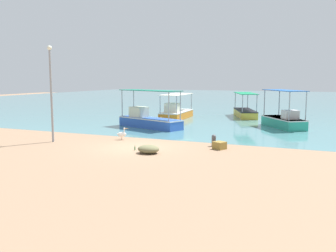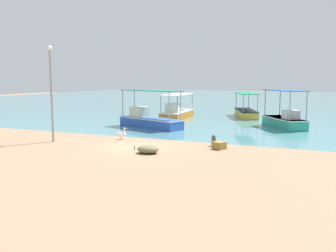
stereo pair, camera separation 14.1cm
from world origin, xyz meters
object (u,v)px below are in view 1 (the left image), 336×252
at_px(pelican, 122,134).
at_px(mooring_bollard, 214,140).
at_px(fishing_boat_far_right, 149,119).
at_px(glass_bottle, 135,148).
at_px(fishing_boat_center, 284,120).
at_px(fishing_boat_outer, 245,112).
at_px(lamp_post, 51,89).
at_px(fishing_boat_near_right, 176,113).
at_px(cargo_crate, 219,145).
at_px(net_pile, 148,149).

xyz_separation_m(pelican, mooring_bollard, (6.15, 0.14, -0.00)).
xyz_separation_m(fishing_boat_far_right, glass_bottle, (3.51, -8.91, -0.55)).
height_order(fishing_boat_center, mooring_bollard, fishing_boat_center).
bearing_deg(fishing_boat_outer, lamp_post, -112.26).
bearing_deg(lamp_post, fishing_boat_near_right, 81.63).
bearing_deg(fishing_boat_near_right, fishing_boat_outer, 37.57).
xyz_separation_m(fishing_boat_far_right, cargo_crate, (7.78, -6.74, -0.44)).
bearing_deg(glass_bottle, fishing_boat_near_right, 103.71).
height_order(lamp_post, cargo_crate, lamp_post).
bearing_deg(glass_bottle, pelican, 131.16).
bearing_deg(mooring_bollard, cargo_crate, -53.59).
xyz_separation_m(cargo_crate, glass_bottle, (-4.27, -2.17, -0.11)).
xyz_separation_m(fishing_boat_near_right, fishing_boat_far_right, (0.30, -6.74, 0.04)).
height_order(lamp_post, mooring_bollard, lamp_post).
relative_size(fishing_boat_outer, cargo_crate, 9.95).
bearing_deg(net_pile, lamp_post, 173.04).
bearing_deg(fishing_boat_near_right, glass_bottle, -76.29).
height_order(fishing_boat_far_right, net_pile, fishing_boat_far_right).
height_order(fishing_boat_outer, lamp_post, lamp_post).
bearing_deg(fishing_boat_center, lamp_post, -135.20).
xyz_separation_m(fishing_boat_far_right, fishing_boat_outer, (5.53, 11.22, -0.13)).
distance_m(fishing_boat_outer, mooring_bollard, 17.29).
xyz_separation_m(lamp_post, glass_bottle, (6.06, -0.41, -3.24)).
distance_m(pelican, mooring_bollard, 6.15).
distance_m(pelican, cargo_crate, 6.74).
bearing_deg(net_pile, fishing_boat_center, 67.64).
xyz_separation_m(fishing_boat_outer, pelican, (-4.46, -17.34, -0.15)).
bearing_deg(pelican, lamp_post, -146.61).
bearing_deg(fishing_boat_far_right, net_pile, -63.91).
xyz_separation_m(fishing_boat_far_right, lamp_post, (-2.54, -8.50, 2.69)).
xyz_separation_m(fishing_boat_near_right, net_pile, (4.89, -16.11, -0.39)).
bearing_deg(fishing_boat_center, fishing_boat_near_right, 165.71).
bearing_deg(net_pile, fishing_boat_far_right, 116.09).
bearing_deg(lamp_post, mooring_bollard, 14.47).
relative_size(fishing_boat_near_right, fishing_boat_center, 1.19).
bearing_deg(fishing_boat_center, fishing_boat_far_right, -158.05).
xyz_separation_m(fishing_boat_outer, cargo_crate, (2.25, -17.96, -0.31)).
bearing_deg(mooring_bollard, lamp_post, -165.53).
xyz_separation_m(fishing_boat_near_right, lamp_post, (-2.24, -15.24, 2.73)).
bearing_deg(fishing_boat_center, mooring_bollard, -106.09).
bearing_deg(lamp_post, net_pile, -6.96).
relative_size(mooring_bollard, net_pile, 0.59).
relative_size(pelican, cargo_crate, 1.31).
height_order(mooring_bollard, cargo_crate, mooring_bollard).
distance_m(fishing_boat_outer, fishing_boat_center, 8.49).
height_order(pelican, net_pile, pelican).
distance_m(fishing_boat_outer, net_pile, 20.62).
distance_m(fishing_boat_center, pelican, 13.63).
height_order(fishing_boat_far_right, pelican, fishing_boat_far_right).
relative_size(cargo_crate, glass_bottle, 2.27).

